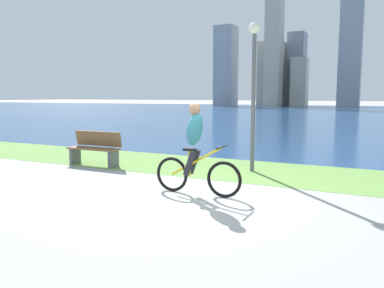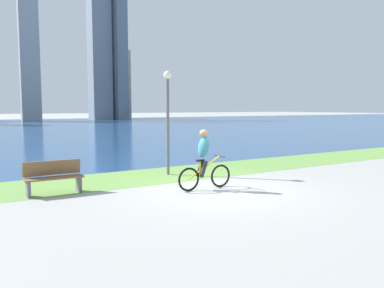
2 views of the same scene
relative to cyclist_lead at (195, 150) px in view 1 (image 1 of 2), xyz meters
The scene contains 7 objects.
ground_plane 0.95m from the cyclist_lead, 53.90° to the right, with size 300.00×300.00×0.00m, color #9E9E99.
grass_strip_bayside 2.84m from the cyclist_lead, 84.57° to the left, with size 120.00×2.88×0.01m, color #6B9947.
bay_water_surface 39.13m from the cyclist_lead, 89.62° to the left, with size 300.00×69.96×0.00m, color navy.
cyclist_lead is the anchor object (origin of this frame).
bench_near_path 4.12m from the cyclist_lead, 156.71° to the left, with size 1.50×0.47×0.90m.
lamppost_tall 3.08m from the cyclist_lead, 84.53° to the left, with size 0.28×0.28×3.57m.
city_skyline_far_shore 65.49m from the cyclist_lead, 89.05° to the left, with size 50.93×11.31×27.91m.
Camera 1 is at (2.87, -6.09, 1.84)m, focal length 36.44 mm.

